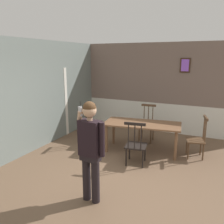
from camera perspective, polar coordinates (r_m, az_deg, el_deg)
The scene contains 9 objects.
ground_plane at distance 4.91m, azimuth 0.96°, elevation -16.29°, with size 7.91×7.91×0.00m, color brown.
room_back_partition at distance 7.76m, azimuth 12.12°, elevation 5.28°, with size 5.33×0.17×2.86m.
room_left_partition at distance 5.98m, azimuth -22.90°, elevation 2.69°, with size 0.13×7.19×2.86m.
dining_table at distance 6.09m, azimuth 7.35°, elevation -3.48°, with size 2.03×1.13×0.76m.
chair_near_window at distance 5.39m, azimuth 5.81°, elevation -7.89°, with size 0.54×0.54×1.05m.
chair_by_doorway at distance 6.49m, azimuth -4.61°, elevation -4.23°, with size 0.55×0.55×1.01m.
chair_at_table_head at distance 6.09m, azimuth 20.03°, elevation -6.16°, with size 0.52×0.52×1.04m.
chair_opposite_corner at distance 6.91m, azimuth 8.48°, elevation -3.01°, with size 0.45×0.45×1.07m.
person_figure at distance 3.88m, azimuth -5.23°, elevation -8.20°, with size 0.53×0.23×1.74m.
Camera 1 is at (1.76, -3.89, 2.42)m, focal length 37.57 mm.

